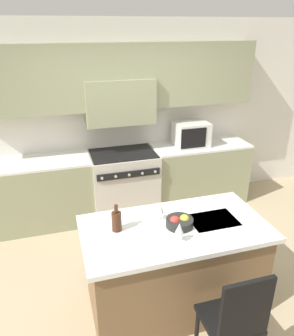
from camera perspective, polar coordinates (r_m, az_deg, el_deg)
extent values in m
plane|color=tan|center=(3.73, 2.31, -20.47)|extent=(10.00, 10.00, 0.00)
cube|color=silver|center=(4.82, -5.31, 8.57)|extent=(10.00, 0.06, 2.70)
cube|color=gray|center=(4.50, -5.08, 15.64)|extent=(3.86, 0.34, 0.85)
cube|color=gray|center=(4.53, -4.85, 11.52)|extent=(0.94, 0.40, 0.60)
cube|color=gray|center=(4.75, -18.38, -4.41)|extent=(1.46, 0.62, 0.92)
cube|color=white|center=(4.55, -19.14, 0.88)|extent=(1.46, 0.62, 0.03)
cube|color=gray|center=(5.18, 8.93, -1.01)|extent=(1.46, 0.62, 0.92)
cube|color=white|center=(5.00, 9.27, 3.94)|extent=(1.46, 0.62, 0.03)
cube|color=beige|center=(4.80, -4.05, -2.73)|extent=(0.93, 0.66, 0.94)
cube|color=black|center=(4.61, -4.22, 2.55)|extent=(0.90, 0.61, 0.01)
cube|color=black|center=(4.37, -3.16, -1.13)|extent=(0.86, 0.02, 0.09)
cylinder|color=silver|center=(4.30, -7.85, -1.76)|extent=(0.04, 0.02, 0.04)
cylinder|color=silver|center=(4.33, -5.47, -1.48)|extent=(0.04, 0.02, 0.04)
cylinder|color=silver|center=(4.36, -3.13, -1.19)|extent=(0.04, 0.02, 0.04)
cylinder|color=silver|center=(4.40, -0.82, -0.91)|extent=(0.04, 0.02, 0.04)
cylinder|color=silver|center=(4.45, 1.44, -0.63)|extent=(0.04, 0.02, 0.04)
cube|color=silver|center=(4.88, 7.69, 5.89)|extent=(0.48, 0.38, 0.35)
cube|color=black|center=(4.69, 8.15, 5.14)|extent=(0.38, 0.01, 0.29)
cube|color=brown|center=(3.32, 4.63, -17.03)|extent=(1.59, 0.82, 0.87)
cube|color=white|center=(3.04, 4.91, -10.45)|extent=(1.70, 0.89, 0.04)
cube|color=#2D2D30|center=(3.17, 11.45, -8.94)|extent=(0.44, 0.32, 0.01)
cylinder|color=#B2B2B7|center=(3.31, 9.95, -7.21)|extent=(0.02, 0.02, 0.00)
cube|color=black|center=(2.89, 14.07, -24.22)|extent=(0.42, 0.40, 0.04)
cube|color=black|center=(2.59, 16.84, -22.67)|extent=(0.40, 0.04, 0.52)
cylinder|color=black|center=(3.11, 8.68, -26.14)|extent=(0.04, 0.04, 0.46)
cylinder|color=black|center=(3.24, 14.98, -24.23)|extent=(0.04, 0.04, 0.46)
cylinder|color=#422314|center=(2.93, -5.32, -9.26)|extent=(0.09, 0.09, 0.18)
cylinder|color=#422314|center=(2.87, -5.41, -7.12)|extent=(0.03, 0.03, 0.08)
cylinder|color=white|center=(2.84, 5.57, -12.55)|extent=(0.07, 0.07, 0.01)
cylinder|color=white|center=(2.82, 5.60, -11.91)|extent=(0.01, 0.01, 0.07)
cone|color=white|center=(2.77, 5.67, -10.45)|extent=(0.08, 0.08, 0.10)
cylinder|color=white|center=(3.12, 2.24, -8.87)|extent=(0.07, 0.07, 0.01)
cylinder|color=white|center=(3.10, 2.25, -8.27)|extent=(0.01, 0.01, 0.07)
cone|color=white|center=(3.05, 2.27, -6.88)|extent=(0.08, 0.08, 0.10)
cylinder|color=black|center=(3.02, 5.69, -9.42)|extent=(0.25, 0.25, 0.07)
sphere|color=red|center=(2.99, 4.86, -9.17)|extent=(0.09, 0.09, 0.09)
sphere|color=gold|center=(3.02, 6.55, -8.86)|extent=(0.09, 0.09, 0.09)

